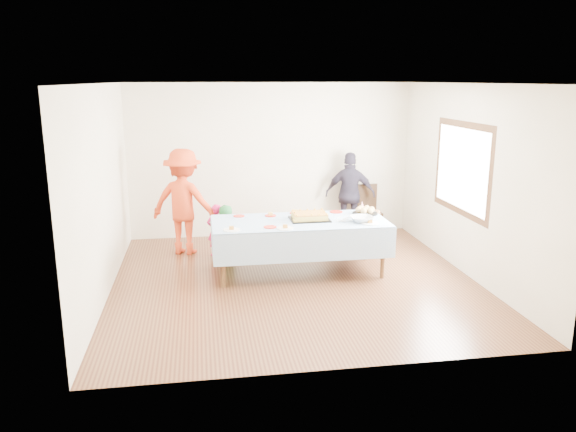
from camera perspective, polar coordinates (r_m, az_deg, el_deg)
name	(u,v)px	position (r m, az deg, el deg)	size (l,w,h in m)	color
ground	(295,281)	(7.92, 0.68, -6.60)	(5.00, 5.00, 0.00)	#472314
room_walls	(299,155)	(7.50, 1.12, 6.22)	(5.04, 5.04, 2.72)	beige
party_table	(300,224)	(8.05, 1.19, -0.85)	(2.50, 1.10, 0.78)	#54321C
birthday_cake	(310,216)	(8.09, 2.20, -0.05)	(0.56, 0.43, 0.10)	black
rolls_tray	(365,211)	(8.50, 7.84, 0.52)	(0.38, 0.38, 0.11)	black
punch_bowl	(361,219)	(8.03, 7.47, -0.31)	(0.33, 0.33, 0.08)	silver
party_hat	(362,206)	(8.69, 7.53, 1.00)	(0.09, 0.09, 0.15)	silver
fork_pile	(343,219)	(8.02, 5.65, -0.32)	(0.24, 0.18, 0.07)	white
plate_red_far_a	(239,216)	(8.31, -5.00, 0.00)	(0.16, 0.16, 0.01)	red
plate_red_far_b	(271,216)	(8.31, -1.79, 0.04)	(0.17, 0.17, 0.01)	red
plate_red_far_c	(296,213)	(8.47, 0.84, 0.31)	(0.20, 0.20, 0.01)	red
plate_red_far_d	(336,212)	(8.57, 4.91, 0.42)	(0.20, 0.20, 0.01)	red
plate_red_near	(270,227)	(7.67, -1.83, -1.12)	(0.18, 0.18, 0.01)	red
plate_white_left	(232,230)	(7.56, -5.76, -1.41)	(0.23, 0.23, 0.01)	white
plate_white_mid	(285,228)	(7.60, -0.29, -1.25)	(0.23, 0.23, 0.01)	white
plate_white_right	(370,223)	(7.96, 8.32, -0.72)	(0.24, 0.24, 0.01)	white
dining_chair	(368,207)	(10.17, 8.09, 0.87)	(0.41, 0.41, 0.92)	black
toddler_left	(216,230)	(8.99, -7.30, -1.41)	(0.31, 0.20, 0.84)	#E21C61
toddler_mid	(226,232)	(8.84, -6.29, -1.60)	(0.42, 0.27, 0.85)	#226832
toddler_right	(374,233)	(8.96, 8.70, -1.74)	(0.37, 0.29, 0.77)	tan
adult_left	(184,202)	(9.10, -10.52, 1.42)	(1.10, 0.63, 1.70)	red
adult_right	(350,194)	(10.08, 6.33, 2.21)	(0.88, 0.37, 1.50)	#302B3C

